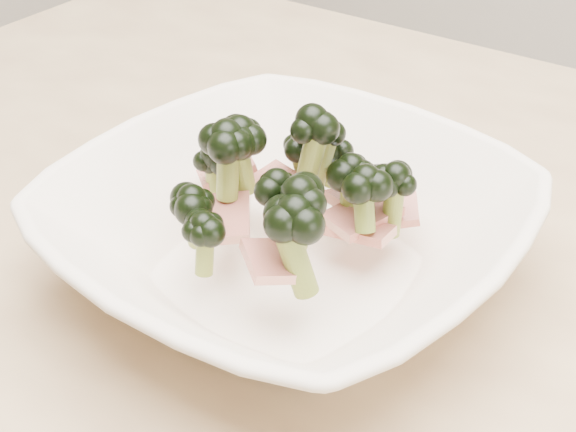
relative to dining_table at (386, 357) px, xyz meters
The scene contains 2 objects.
dining_table is the anchor object (origin of this frame).
broccoli_dish 0.16m from the dining_table, 131.66° to the right, with size 0.33×0.33×0.13m.
Camera 1 is at (0.20, -0.42, 1.10)m, focal length 50.00 mm.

